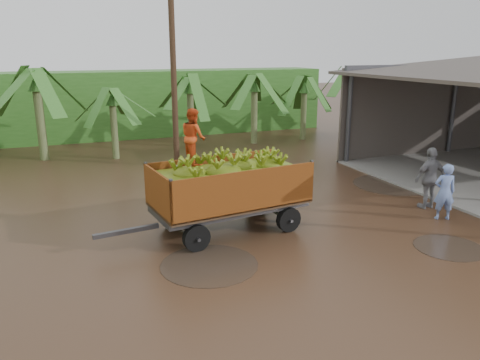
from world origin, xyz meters
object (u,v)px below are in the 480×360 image
Objects in this scene: banana_trailer at (229,186)px; man_grey at (430,178)px; utility_pole at (173,70)px; man_blue at (445,192)px.

banana_trailer is 2.99× the size of man_grey.
banana_trailer is 0.73× the size of utility_pole.
man_blue is at bearing 69.22° from man_grey.
utility_pole is (-5.60, 8.99, 3.14)m from man_blue.
man_blue is 0.86× the size of man_grey.
banana_trailer reaches higher than man_grey.
banana_trailer is 3.47× the size of man_blue.
utility_pole is at bearing -35.18° from man_blue.
man_blue is at bearing -58.07° from utility_pole.
utility_pole reaches higher than man_grey.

